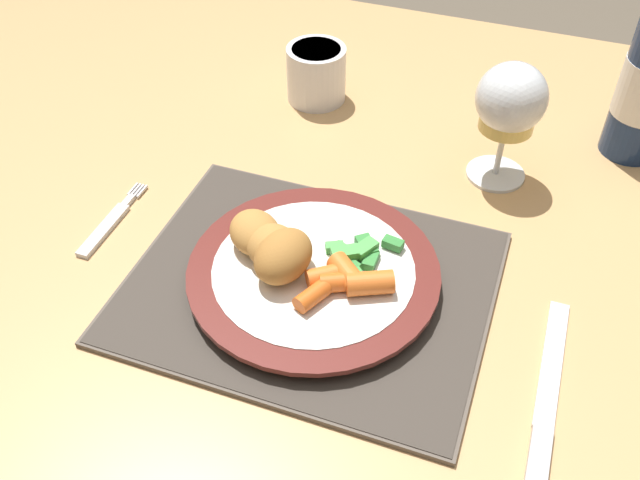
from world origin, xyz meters
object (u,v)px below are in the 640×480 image
dinner_plate (314,274)px  table_knife (545,410)px  wine_glass (510,104)px  dining_table (322,270)px  drinking_cup (316,72)px  fork (109,224)px

dinner_plate → table_knife: size_ratio=1.16×
table_knife → wine_glass: size_ratio=1.48×
dining_table → wine_glass: (0.17, 0.15, 0.18)m
wine_glass → drinking_cup: 0.28m
fork → drinking_cup: drinking_cup is taller
fork → wine_glass: wine_glass is taller
fork → table_knife: (0.48, -0.08, 0.00)m
table_knife → fork: bearing=170.8°
fork → table_knife: size_ratio=0.58×
dining_table → fork: fork is taller
fork → dining_table: bearing=21.8°
dining_table → wine_glass: wine_glass is taller
dinner_plate → drinking_cup: 0.35m
dinner_plate → table_knife: 0.25m
dining_table → dinner_plate: bearing=-75.2°
dinner_plate → drinking_cup: bearing=109.7°
table_knife → wine_glass: (-0.10, 0.31, 0.10)m
fork → table_knife: table_knife is taller
fork → wine_glass: size_ratio=0.86×
fork → drinking_cup: (0.12, 0.32, 0.04)m
dining_table → dinner_plate: size_ratio=5.52×
dining_table → wine_glass: bearing=41.6°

